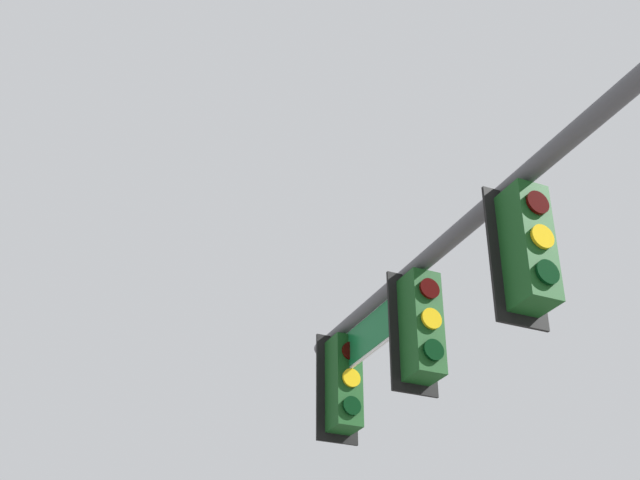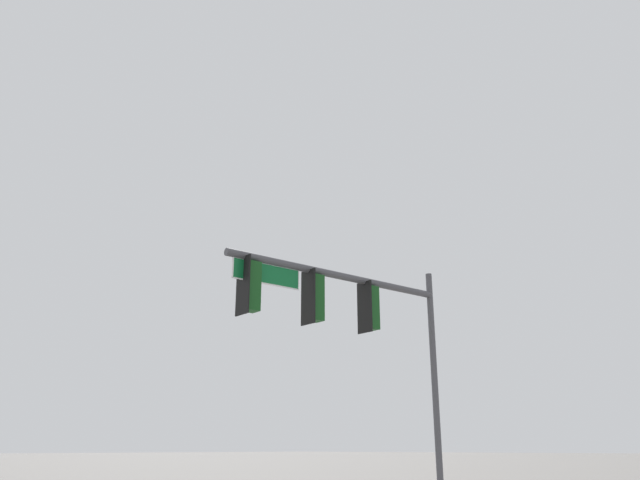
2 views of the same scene
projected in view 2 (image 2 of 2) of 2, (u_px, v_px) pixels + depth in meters
name	position (u px, v px, depth m)	size (l,w,h in m)	color
signal_pole_near	(344.00, 311.00, 15.13)	(6.49, 1.29, 6.23)	#47474C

